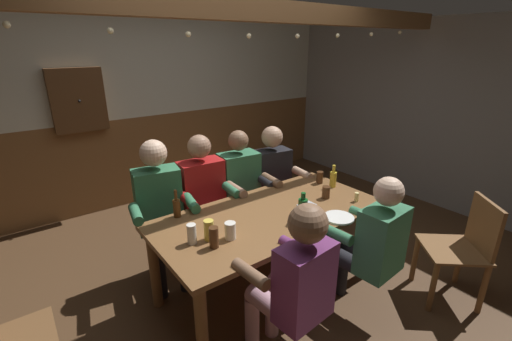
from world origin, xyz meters
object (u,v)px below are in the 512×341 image
(person_1, at_px, (205,196))
(person_5, at_px, (370,243))
(person_3, at_px, (275,178))
(bottle_2, at_px, (333,178))
(dining_table, at_px, (271,223))
(wall_dart_cabinet, at_px, (78,100))
(pint_glass_0, at_px, (320,177))
(chair_empty_near_left, at_px, (463,247))
(condiment_caddy, at_px, (307,207))
(pint_glass_1, at_px, (214,237))
(pint_glass_4, at_px, (326,192))
(bottle_1, at_px, (303,209))
(bottle_0, at_px, (177,207))
(pint_glass_5, at_px, (230,231))
(pint_glass_3, at_px, (192,234))
(pint_glass_2, at_px, (209,230))
(table_candle, at_px, (357,197))
(plate_0, at_px, (339,218))
(person_4, at_px, (294,282))
(person_2, at_px, (243,186))
(person_0, at_px, (160,206))

(person_1, height_order, person_5, person_1)
(person_3, height_order, bottle_2, person_3)
(dining_table, xyz_separation_m, wall_dart_cabinet, (-0.85, 2.38, 0.78))
(person_1, bearing_deg, pint_glass_0, 157.71)
(chair_empty_near_left, distance_m, pint_glass_0, 1.32)
(condiment_caddy, height_order, pint_glass_0, pint_glass_0)
(pint_glass_1, relative_size, pint_glass_4, 1.36)
(bottle_1, bearing_deg, bottle_2, 23.97)
(dining_table, relative_size, wall_dart_cabinet, 2.69)
(condiment_caddy, height_order, bottle_1, bottle_1)
(bottle_0, relative_size, bottle_2, 1.04)
(pint_glass_0, xyz_separation_m, pint_glass_5, (-1.25, -0.34, 0.00))
(dining_table, relative_size, pint_glass_4, 17.17)
(pint_glass_3, xyz_separation_m, pint_glass_5, (0.24, -0.10, -0.01))
(bottle_0, height_order, pint_glass_1, bottle_0)
(pint_glass_2, xyz_separation_m, pint_glass_4, (1.16, -0.02, -0.02))
(pint_glass_1, bearing_deg, person_5, -28.13)
(table_candle, height_order, pint_glass_4, pint_glass_4)
(chair_empty_near_left, height_order, pint_glass_4, chair_empty_near_left)
(table_candle, height_order, pint_glass_3, pint_glass_3)
(condiment_caddy, relative_size, plate_0, 0.60)
(condiment_caddy, bearing_deg, bottle_1, -145.41)
(bottle_2, height_order, pint_glass_2, bottle_2)
(pint_glass_1, bearing_deg, person_4, -65.97)
(pint_glass_2, xyz_separation_m, wall_dart_cabinet, (-0.25, 2.43, 0.61))
(table_candle, height_order, pint_glass_1, pint_glass_1)
(chair_empty_near_left, bearing_deg, person_3, 58.67)
(table_candle, height_order, wall_dart_cabinet, wall_dart_cabinet)
(pint_glass_4, bearing_deg, pint_glass_2, 179.24)
(pint_glass_3, bearing_deg, table_candle, -9.83)
(person_1, height_order, person_4, person_1)
(pint_glass_0, xyz_separation_m, pint_glass_3, (-1.49, -0.23, 0.01))
(dining_table, xyz_separation_m, person_1, (-0.22, 0.69, 0.05))
(plate_0, height_order, pint_glass_5, pint_glass_5)
(chair_empty_near_left, relative_size, pint_glass_4, 8.03)
(person_2, height_order, pint_glass_1, person_2)
(person_3, relative_size, pint_glass_1, 8.13)
(pint_glass_2, bearing_deg, condiment_caddy, -5.60)
(bottle_2, bearing_deg, person_5, -120.48)
(chair_empty_near_left, relative_size, plate_0, 3.74)
(person_4, bearing_deg, person_1, 78.68)
(person_5, distance_m, pint_glass_4, 0.66)
(pint_glass_0, height_order, pint_glass_3, pint_glass_3)
(person_2, xyz_separation_m, pint_glass_5, (-0.67, -0.82, 0.12))
(person_2, xyz_separation_m, pint_glass_4, (0.36, -0.76, 0.11))
(table_candle, relative_size, wall_dart_cabinet, 0.11)
(person_0, xyz_separation_m, person_2, (0.85, -0.01, -0.03))
(person_4, height_order, pint_glass_1, person_4)
(person_3, bearing_deg, condiment_caddy, 74.54)
(bottle_0, height_order, pint_glass_4, bottle_0)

